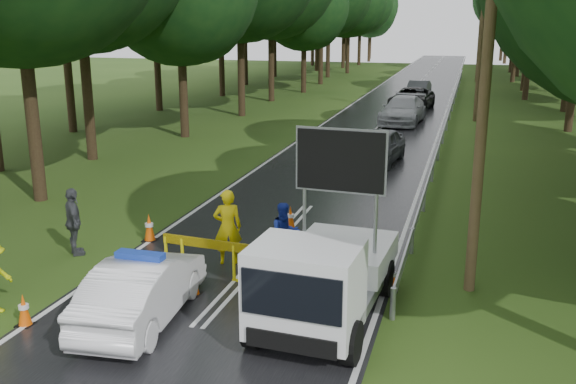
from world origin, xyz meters
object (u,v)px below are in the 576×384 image
(civilian, at_px, (285,234))
(queue_car_first, at_px, (379,146))
(police_sedan, at_px, (142,290))
(work_truck, at_px, (323,277))
(queue_car_second, at_px, (403,110))
(queue_car_third, at_px, (411,99))
(officer, at_px, (228,227))
(barrier, at_px, (207,249))
(queue_car_fourth, at_px, (418,90))

(civilian, bearing_deg, queue_car_first, 50.24)
(police_sedan, xyz_separation_m, work_truck, (3.55, 0.87, 0.35))
(queue_car_second, bearing_deg, civilian, -86.92)
(queue_car_second, distance_m, queue_car_third, 6.00)
(civilian, xyz_separation_m, queue_car_third, (0.31, 29.53, -0.05))
(officer, xyz_separation_m, queue_car_third, (1.68, 29.92, -0.22))
(officer, bearing_deg, queue_car_first, -121.30)
(police_sedan, xyz_separation_m, queue_car_second, (2.29, 27.36, 0.11))
(police_sedan, relative_size, queue_car_third, 0.77)
(barrier, height_order, queue_car_third, queue_car_third)
(queue_car_first, xyz_separation_m, queue_car_second, (-0.17, 11.07, 0.07))
(civilian, relative_size, queue_car_second, 0.29)
(civilian, bearing_deg, queue_car_second, 51.88)
(work_truck, relative_size, civilian, 3.05)
(police_sedan, bearing_deg, queue_car_third, -99.22)
(police_sedan, bearing_deg, barrier, -104.69)
(work_truck, distance_m, barrier, 3.53)
(queue_car_first, height_order, queue_car_third, queue_car_third)
(civilian, bearing_deg, police_sedan, -153.51)
(queue_car_fourth, bearing_deg, police_sedan, -89.65)
(queue_car_third, bearing_deg, officer, -88.02)
(queue_car_second, relative_size, queue_car_fourth, 1.26)
(civilian, bearing_deg, officer, 158.75)
(barrier, distance_m, civilian, 2.05)
(queue_car_third, xyz_separation_m, queue_car_fourth, (-0.07, 6.11, -0.04))
(queue_car_third, bearing_deg, queue_car_second, -84.05)
(barrier, relative_size, civilian, 1.49)
(civilian, xyz_separation_m, queue_car_fourth, (0.24, 35.64, -0.09))
(civilian, relative_size, queue_car_first, 0.38)
(barrier, bearing_deg, officer, 87.34)
(civilian, xyz_separation_m, queue_car_first, (0.56, 12.46, -0.08))
(work_truck, xyz_separation_m, queue_car_fourth, (-1.42, 38.60, -0.32))
(queue_car_first, bearing_deg, police_sedan, -92.26)
(police_sedan, xyz_separation_m, queue_car_first, (2.46, 16.29, 0.04))
(officer, relative_size, civilian, 1.22)
(work_truck, bearing_deg, queue_car_first, 97.41)
(officer, distance_m, queue_car_first, 13.00)
(civilian, distance_m, queue_car_second, 23.54)
(queue_car_fourth, bearing_deg, queue_car_first, -85.75)
(police_sedan, relative_size, work_truck, 0.86)
(barrier, height_order, queue_car_second, queue_car_second)
(work_truck, distance_m, queue_car_first, 15.47)
(barrier, relative_size, queue_car_third, 0.44)
(queue_car_first, bearing_deg, civilian, -86.26)
(queue_car_first, relative_size, queue_car_third, 0.78)
(police_sedan, relative_size, queue_car_fourth, 0.98)
(work_truck, relative_size, officer, 2.50)
(police_sedan, xyz_separation_m, barrier, (0.40, 2.44, 0.07))
(police_sedan, bearing_deg, officer, -104.13)
(officer, bearing_deg, queue_car_third, -115.95)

